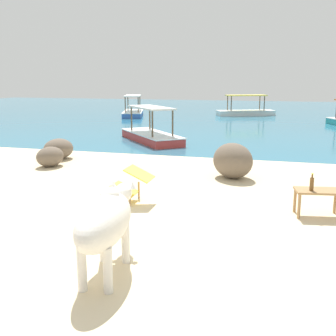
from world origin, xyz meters
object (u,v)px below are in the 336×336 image
(cow, at_px, (106,220))
(boat_red, at_px, (151,134))
(bottle, at_px, (312,184))
(boat_white, at_px, (245,111))
(boat_blue, at_px, (133,112))
(low_bench_table, at_px, (318,194))
(deck_chair_far, at_px, (132,183))

(cow, xyz_separation_m, boat_red, (-2.88, 10.55, -0.42))
(bottle, distance_m, boat_white, 20.21)
(boat_white, relative_size, boat_blue, 0.99)
(bottle, bearing_deg, boat_blue, 119.06)
(low_bench_table, relative_size, deck_chair_far, 1.06)
(boat_white, bearing_deg, cow, 66.41)
(bottle, distance_m, boat_red, 9.34)
(boat_white, distance_m, boat_red, 12.53)
(boat_white, height_order, boat_blue, same)
(bottle, xyz_separation_m, deck_chair_far, (-3.19, -0.04, -0.19))
(deck_chair_far, bearing_deg, boat_red, -75.99)
(low_bench_table, height_order, deck_chair_far, deck_chair_far)
(cow, bearing_deg, bottle, -47.46)
(deck_chair_far, bearing_deg, bottle, 179.21)
(deck_chair_far, bearing_deg, low_bench_table, -179.34)
(low_bench_table, height_order, boat_red, boat_red)
(bottle, bearing_deg, deck_chair_far, -179.35)
(low_bench_table, bearing_deg, deck_chair_far, 172.01)
(cow, bearing_deg, boat_blue, 12.33)
(cow, relative_size, deck_chair_far, 2.33)
(boat_white, bearing_deg, bottle, 73.54)
(cow, distance_m, low_bench_table, 3.93)
(boat_white, bearing_deg, deck_chair_far, 64.46)
(bottle, xyz_separation_m, boat_red, (-5.32, 7.67, -0.33))
(deck_chair_far, xyz_separation_m, boat_red, (-2.13, 7.70, -0.13))
(boat_red, bearing_deg, boat_white, -50.72)
(boat_blue, bearing_deg, low_bench_table, -167.38)
(low_bench_table, xyz_separation_m, boat_red, (-5.44, 7.58, -0.13))
(deck_chair_far, height_order, boat_blue, boat_blue)
(boat_red, bearing_deg, cow, 155.14)
(low_bench_table, bearing_deg, boat_red, 115.58)
(bottle, bearing_deg, low_bench_table, 35.15)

